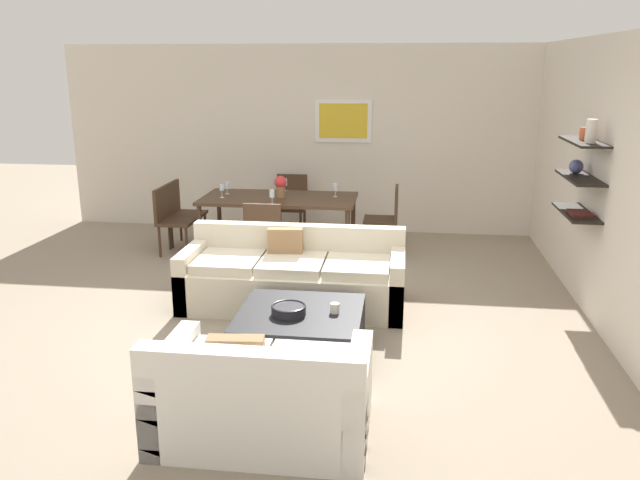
% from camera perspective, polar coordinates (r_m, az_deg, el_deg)
% --- Properties ---
extents(ground_plane, '(18.00, 18.00, 0.00)m').
position_cam_1_polar(ground_plane, '(6.40, -3.40, -6.85)').
color(ground_plane, gray).
extents(back_wall_unit, '(8.40, 0.09, 2.70)m').
position_cam_1_polar(back_wall_unit, '(9.44, 2.30, 8.92)').
color(back_wall_unit, silver).
rests_on(back_wall_unit, ground).
extents(right_wall_shelf_unit, '(0.34, 8.20, 2.70)m').
position_cam_1_polar(right_wall_shelf_unit, '(6.77, 23.61, 5.02)').
color(right_wall_shelf_unit, silver).
rests_on(right_wall_shelf_unit, ground).
extents(sofa_beige, '(2.26, 0.90, 0.78)m').
position_cam_1_polar(sofa_beige, '(6.60, -2.37, -3.44)').
color(sofa_beige, beige).
rests_on(sofa_beige, ground).
extents(loveseat_white, '(1.41, 0.90, 0.78)m').
position_cam_1_polar(loveseat_white, '(4.39, -5.20, -13.72)').
color(loveseat_white, white).
rests_on(loveseat_white, ground).
extents(coffee_table, '(1.05, 1.03, 0.38)m').
position_cam_1_polar(coffee_table, '(5.58, -1.76, -8.21)').
color(coffee_table, black).
rests_on(coffee_table, ground).
extents(decorative_bowl, '(0.30, 0.30, 0.08)m').
position_cam_1_polar(decorative_bowl, '(5.43, -2.81, -6.21)').
color(decorative_bowl, black).
rests_on(decorative_bowl, coffee_table).
extents(candle_jar, '(0.08, 0.08, 0.08)m').
position_cam_1_polar(candle_jar, '(5.46, 1.33, -6.08)').
color(candle_jar, silver).
rests_on(candle_jar, coffee_table).
extents(apple_on_coffee_table, '(0.08, 0.08, 0.08)m').
position_cam_1_polar(apple_on_coffee_table, '(5.56, -3.67, -5.78)').
color(apple_on_coffee_table, '#669E2D').
rests_on(apple_on_coffee_table, coffee_table).
extents(dining_table, '(2.00, 0.99, 0.75)m').
position_cam_1_polar(dining_table, '(8.35, -3.68, 3.41)').
color(dining_table, '#422D1E').
rests_on(dining_table, ground).
extents(dining_chair_right_far, '(0.44, 0.44, 0.88)m').
position_cam_1_polar(dining_chair_right_far, '(8.46, 6.02, 2.24)').
color(dining_chair_right_far, '#422D1E').
rests_on(dining_chair_right_far, ground).
extents(dining_chair_left_near, '(0.44, 0.44, 0.88)m').
position_cam_1_polar(dining_chair_left_near, '(8.56, -13.22, 2.07)').
color(dining_chair_left_near, '#422D1E').
rests_on(dining_chair_left_near, ground).
extents(dining_chair_left_far, '(0.44, 0.44, 0.88)m').
position_cam_1_polar(dining_chair_left_far, '(8.97, -12.24, 2.73)').
color(dining_chair_left_far, '#422D1E').
rests_on(dining_chair_left_far, ground).
extents(dining_chair_foot, '(0.44, 0.44, 0.88)m').
position_cam_1_polar(dining_chair_foot, '(7.53, -4.96, 0.62)').
color(dining_chair_foot, '#422D1E').
rests_on(dining_chair_foot, ground).
extents(dining_chair_head, '(0.44, 0.44, 0.88)m').
position_cam_1_polar(dining_chair_head, '(9.26, -2.59, 3.46)').
color(dining_chair_head, '#422D1E').
rests_on(dining_chair_head, ground).
extents(wine_glass_left_far, '(0.07, 0.07, 0.16)m').
position_cam_1_polar(wine_glass_left_far, '(8.60, -8.30, 4.82)').
color(wine_glass_left_far, silver).
rests_on(wine_glass_left_far, dining_table).
extents(wine_glass_foot, '(0.06, 0.06, 0.19)m').
position_cam_1_polar(wine_glass_foot, '(7.89, -4.30, 4.11)').
color(wine_glass_foot, silver).
rests_on(wine_glass_foot, dining_table).
extents(wine_glass_right_far, '(0.06, 0.06, 0.18)m').
position_cam_1_polar(wine_glass_right_far, '(8.33, 1.38, 4.71)').
color(wine_glass_right_far, silver).
rests_on(wine_glass_right_far, dining_table).
extents(wine_glass_left_near, '(0.06, 0.06, 0.17)m').
position_cam_1_polar(wine_glass_left_near, '(8.37, -8.75, 4.59)').
color(wine_glass_left_near, silver).
rests_on(wine_glass_left_near, dining_table).
extents(wine_glass_head, '(0.06, 0.06, 0.17)m').
position_cam_1_polar(wine_glass_head, '(8.74, -3.15, 5.13)').
color(wine_glass_head, silver).
rests_on(wine_glass_head, dining_table).
extents(centerpiece_vase, '(0.16, 0.16, 0.28)m').
position_cam_1_polar(centerpiece_vase, '(8.31, -3.53, 4.92)').
color(centerpiece_vase, olive).
rests_on(centerpiece_vase, dining_table).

